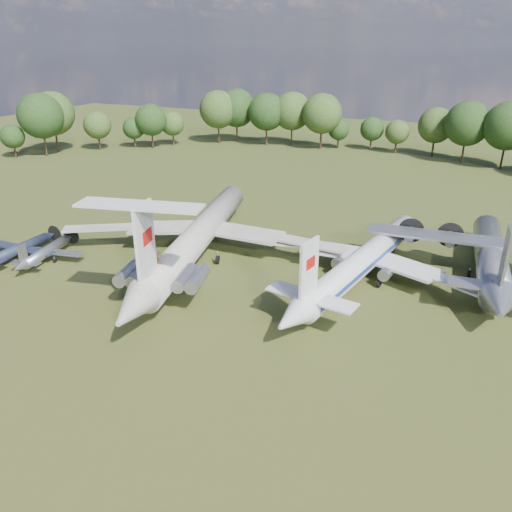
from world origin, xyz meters
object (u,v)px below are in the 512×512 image
at_px(il62_airliner, 200,239).
at_px(person_on_il62, 159,257).
at_px(small_prop_northwest, 46,254).
at_px(small_prop_west, 20,251).
at_px(tu104_jet, 364,264).
at_px(an12_transport, 490,261).

height_order(il62_airliner, person_on_il62, person_on_il62).
distance_m(il62_airliner, person_on_il62, 14.92).
bearing_deg(small_prop_northwest, small_prop_west, 179.22).
xyz_separation_m(tu104_jet, an12_transport, (14.43, 7.43, 0.16)).
height_order(tu104_jet, small_prop_west, tu104_jet).
height_order(an12_transport, small_prop_northwest, an12_transport).
bearing_deg(an12_transport, tu104_jet, -156.91).
relative_size(il62_airliner, an12_transport, 1.51).
xyz_separation_m(an12_transport, person_on_il62, (-33.67, -23.76, 3.70)).
bearing_deg(person_on_il62, small_prop_west, -25.08).
relative_size(small_prop_west, person_on_il62, 8.93).
bearing_deg(small_prop_northwest, il62_airliner, 17.27).
bearing_deg(small_prop_northwest, an12_transport, 7.85).
distance_m(small_prop_northwest, person_on_il62, 22.70).
height_order(tu104_jet, an12_transport, an12_transport).
height_order(il62_airliner, an12_transport, il62_airliner).
distance_m(tu104_jet, an12_transport, 16.24).
xyz_separation_m(an12_transport, small_prop_northwest, (-55.48, -19.93, -1.27)).
relative_size(an12_transport, person_on_il62, 21.34).
distance_m(small_prop_west, small_prop_northwest, 4.16).
xyz_separation_m(il62_airliner, small_prop_northwest, (-18.45, -10.30, -1.55)).
bearing_deg(il62_airliner, tu104_jet, -7.85).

